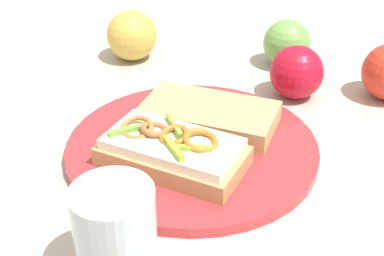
{
  "coord_description": "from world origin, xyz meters",
  "views": [
    {
      "loc": [
        -0.47,
        0.19,
        0.35
      ],
      "look_at": [
        0.0,
        0.0,
        0.03
      ],
      "focal_mm": 49.76,
      "sensor_mm": 36.0,
      "label": 1
    }
  ],
  "objects_px": {
    "bread_slice_side": "(209,115)",
    "drinking_glass": "(116,235)",
    "apple_2": "(132,35)",
    "plate": "(192,147)",
    "sandwich": "(172,151)",
    "apple_3": "(297,72)",
    "apple_0": "(287,43)"
  },
  "relations": [
    {
      "from": "apple_3",
      "to": "drinking_glass",
      "type": "distance_m",
      "value": 0.38
    },
    {
      "from": "bread_slice_side",
      "to": "apple_0",
      "type": "height_order",
      "value": "apple_0"
    },
    {
      "from": "drinking_glass",
      "to": "plate",
      "type": "bearing_deg",
      "value": -40.26
    },
    {
      "from": "bread_slice_side",
      "to": "apple_2",
      "type": "relative_size",
      "value": 2.05
    },
    {
      "from": "apple_0",
      "to": "sandwich",
      "type": "bearing_deg",
      "value": 127.65
    },
    {
      "from": "apple_2",
      "to": "apple_3",
      "type": "xyz_separation_m",
      "value": [
        -0.2,
        -0.17,
        -0.0
      ]
    },
    {
      "from": "apple_2",
      "to": "apple_3",
      "type": "bearing_deg",
      "value": -139.96
    },
    {
      "from": "apple_3",
      "to": "drinking_glass",
      "type": "bearing_deg",
      "value": 126.04
    },
    {
      "from": "bread_slice_side",
      "to": "apple_2",
      "type": "bearing_deg",
      "value": -42.01
    },
    {
      "from": "sandwich",
      "to": "apple_0",
      "type": "xyz_separation_m",
      "value": [
        0.2,
        -0.25,
        0.01
      ]
    },
    {
      "from": "bread_slice_side",
      "to": "drinking_glass",
      "type": "relative_size",
      "value": 1.74
    },
    {
      "from": "plate",
      "to": "apple_3",
      "type": "height_order",
      "value": "apple_3"
    },
    {
      "from": "apple_2",
      "to": "bread_slice_side",
      "type": "bearing_deg",
      "value": -174.42
    },
    {
      "from": "plate",
      "to": "apple_0",
      "type": "height_order",
      "value": "apple_0"
    },
    {
      "from": "apple_0",
      "to": "apple_3",
      "type": "xyz_separation_m",
      "value": [
        -0.09,
        0.04,
        0.0
      ]
    },
    {
      "from": "apple_0",
      "to": "drinking_glass",
      "type": "relative_size",
      "value": 0.78
    },
    {
      "from": "bread_slice_side",
      "to": "apple_2",
      "type": "distance_m",
      "value": 0.25
    },
    {
      "from": "bread_slice_side",
      "to": "apple_3",
      "type": "distance_m",
      "value": 0.15
    },
    {
      "from": "plate",
      "to": "sandwich",
      "type": "xyz_separation_m",
      "value": [
        -0.03,
        0.03,
        0.02
      ]
    },
    {
      "from": "plate",
      "to": "bread_slice_side",
      "type": "xyz_separation_m",
      "value": [
        0.03,
        -0.03,
        0.02
      ]
    },
    {
      "from": "apple_2",
      "to": "apple_3",
      "type": "relative_size",
      "value": 1.06
    },
    {
      "from": "plate",
      "to": "drinking_glass",
      "type": "relative_size",
      "value": 3.18
    },
    {
      "from": "plate",
      "to": "apple_3",
      "type": "relative_size",
      "value": 3.99
    },
    {
      "from": "sandwich",
      "to": "apple_3",
      "type": "height_order",
      "value": "apple_3"
    },
    {
      "from": "sandwich",
      "to": "apple_3",
      "type": "relative_size",
      "value": 2.33
    },
    {
      "from": "bread_slice_side",
      "to": "sandwich",
      "type": "bearing_deg",
      "value": 83.89
    },
    {
      "from": "plate",
      "to": "apple_0",
      "type": "relative_size",
      "value": 4.07
    },
    {
      "from": "plate",
      "to": "drinking_glass",
      "type": "height_order",
      "value": "drinking_glass"
    },
    {
      "from": "apple_2",
      "to": "sandwich",
      "type": "bearing_deg",
      "value": 171.59
    },
    {
      "from": "sandwich",
      "to": "bread_slice_side",
      "type": "relative_size",
      "value": 1.07
    },
    {
      "from": "plate",
      "to": "bread_slice_side",
      "type": "relative_size",
      "value": 1.83
    },
    {
      "from": "bread_slice_side",
      "to": "drinking_glass",
      "type": "distance_m",
      "value": 0.24
    }
  ]
}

